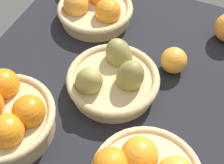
# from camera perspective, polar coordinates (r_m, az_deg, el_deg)

# --- Properties ---
(market_tray) EXTENTS (0.84, 0.72, 0.03)m
(market_tray) POSITION_cam_1_polar(r_m,az_deg,el_deg) (0.86, -0.22, -0.84)
(market_tray) COLOR black
(market_tray) RESTS_ON ground
(basket_near_right) EXTENTS (0.23, 0.23, 0.12)m
(basket_near_right) POSITION_cam_1_polar(r_m,az_deg,el_deg) (0.76, -18.36, -5.89)
(basket_near_right) COLOR tan
(basket_near_right) RESTS_ON market_tray
(basket_near_left) EXTENTS (0.22, 0.22, 0.09)m
(basket_near_left) POSITION_cam_1_polar(r_m,az_deg,el_deg) (1.00, -2.95, 12.49)
(basket_near_left) COLOR tan
(basket_near_left) RESTS_ON market_tray
(basket_center_pears) EXTENTS (0.23, 0.23, 0.13)m
(basket_center_pears) POSITION_cam_1_polar(r_m,az_deg,el_deg) (0.81, 0.17, 0.64)
(basket_center_pears) COLOR tan
(basket_center_pears) RESTS_ON market_tray
(loose_orange_side_gap) EXTENTS (0.07, 0.07, 0.07)m
(loose_orange_side_gap) POSITION_cam_1_polar(r_m,az_deg,el_deg) (0.86, 10.62, 3.71)
(loose_orange_side_gap) COLOR #F49E33
(loose_orange_side_gap) RESTS_ON market_tray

